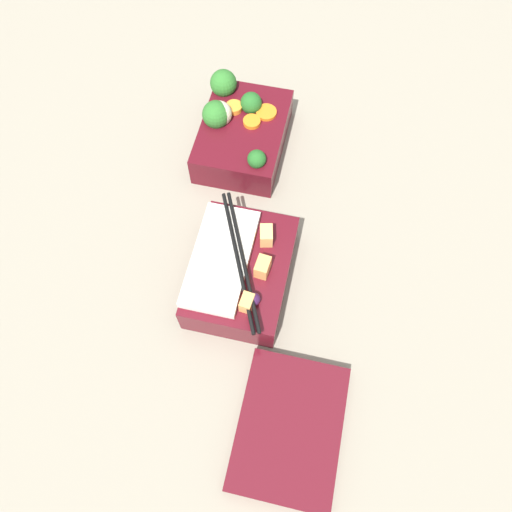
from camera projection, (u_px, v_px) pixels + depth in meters
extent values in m
plane|color=gray|center=(248.00, 201.00, 0.75)|extent=(3.00, 3.00, 0.00)
cube|color=#510F19|center=(243.00, 136.00, 0.78)|extent=(0.17, 0.13, 0.05)
sphere|color=#236023|center=(257.00, 159.00, 0.72)|extent=(0.03, 0.03, 0.03)
sphere|color=#2D7028|center=(223.00, 83.00, 0.78)|extent=(0.04, 0.04, 0.04)
sphere|color=#2D7028|center=(216.00, 115.00, 0.75)|extent=(0.04, 0.04, 0.04)
sphere|color=#236023|center=(251.00, 103.00, 0.76)|extent=(0.03, 0.03, 0.03)
cylinder|color=orange|center=(234.00, 107.00, 0.76)|extent=(0.03, 0.03, 0.01)
cylinder|color=orange|center=(252.00, 122.00, 0.75)|extent=(0.04, 0.04, 0.01)
cylinder|color=orange|center=(268.00, 113.00, 0.76)|extent=(0.04, 0.04, 0.01)
sphere|color=beige|center=(219.00, 114.00, 0.75)|extent=(0.04, 0.04, 0.04)
cube|color=#510F19|center=(241.00, 272.00, 0.67)|extent=(0.17, 0.13, 0.05)
cube|color=silver|center=(221.00, 258.00, 0.65)|extent=(0.15, 0.07, 0.01)
cube|color=#EAB266|center=(266.00, 236.00, 0.65)|extent=(0.03, 0.02, 0.02)
cube|color=#F4A356|center=(263.00, 267.00, 0.63)|extent=(0.03, 0.02, 0.02)
cube|color=#F4A356|center=(247.00, 303.00, 0.61)|extent=(0.02, 0.02, 0.02)
sphere|color=#381942|center=(254.00, 299.00, 0.62)|extent=(0.02, 0.02, 0.02)
cylinder|color=black|center=(238.00, 260.00, 0.64)|extent=(0.19, 0.09, 0.01)
cylinder|color=black|center=(243.00, 259.00, 0.64)|extent=(0.19, 0.09, 0.01)
cube|color=#510F19|center=(289.00, 428.00, 0.60)|extent=(0.17, 0.12, 0.02)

